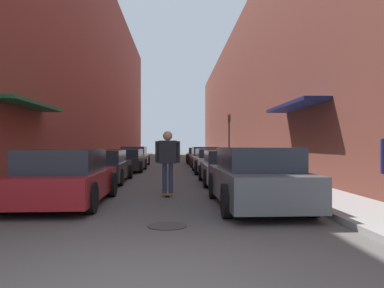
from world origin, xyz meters
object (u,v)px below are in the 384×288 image
(parked_car_right_3, at_px, (205,157))
(parked_car_right_4, at_px, (199,156))
(skateboarder, at_px, (168,156))
(parked_car_left_0, at_px, (65,178))
(parked_car_right_1, at_px, (227,168))
(parked_car_right_2, at_px, (213,161))
(parked_car_left_3, at_px, (134,157))
(parked_car_right_0, at_px, (256,178))
(parked_car_left_1, at_px, (103,167))
(parked_car_left_2, at_px, (126,161))
(traffic_light, at_px, (229,134))
(manhole_cover, at_px, (167,226))

(parked_car_right_3, bearing_deg, parked_car_right_4, 91.45)
(skateboarder, bearing_deg, parked_car_right_3, 81.12)
(parked_car_left_0, distance_m, parked_car_right_1, 6.51)
(parked_car_right_2, bearing_deg, parked_car_left_3, 126.34)
(parked_car_right_0, relative_size, parked_car_right_1, 1.06)
(parked_car_left_0, distance_m, parked_car_left_1, 5.51)
(parked_car_right_4, bearing_deg, parked_car_left_2, -117.65)
(parked_car_right_1, relative_size, parked_car_right_3, 1.05)
(parked_car_right_2, relative_size, skateboarder, 2.41)
(parked_car_left_3, xyz_separation_m, traffic_light, (6.15, -2.60, 1.49))
(parked_car_left_3, xyz_separation_m, parked_car_right_1, (4.73, -11.93, -0.05))
(parked_car_right_0, bearing_deg, parked_car_right_4, 90.01)
(skateboarder, height_order, manhole_cover, skateboarder)
(skateboarder, bearing_deg, manhole_cover, -88.84)
(parked_car_left_0, xyz_separation_m, parked_car_right_4, (4.55, 20.34, -0.03))
(parked_car_left_0, distance_m, traffic_light, 15.26)
(parked_car_left_0, xyz_separation_m, parked_car_right_3, (4.67, 15.62, -0.01))
(parked_car_left_3, bearing_deg, manhole_cover, -82.02)
(manhole_cover, bearing_deg, traffic_light, 78.11)
(parked_car_right_3, bearing_deg, manhole_cover, -96.67)
(parked_car_right_2, bearing_deg, parked_car_left_1, -136.07)
(parked_car_left_3, xyz_separation_m, skateboarder, (2.59, -15.05, 0.49))
(parked_car_left_0, bearing_deg, parked_car_right_2, 65.41)
(parked_car_left_3, distance_m, parked_car_right_1, 12.84)
(parked_car_right_0, bearing_deg, parked_car_left_3, 105.32)
(parked_car_right_3, bearing_deg, traffic_light, -51.31)
(parked_car_left_0, distance_m, parked_car_left_3, 16.55)
(parked_car_right_0, xyz_separation_m, parked_car_right_1, (0.05, 5.17, -0.07))
(parked_car_left_2, distance_m, skateboarder, 10.35)
(parked_car_right_2, height_order, traffic_light, traffic_light)
(traffic_light, bearing_deg, parked_car_right_4, 102.91)
(parked_car_right_1, distance_m, parked_car_right_4, 15.73)
(parked_car_right_2, distance_m, manhole_cover, 12.81)
(parked_car_left_2, height_order, parked_car_right_2, parked_car_right_2)
(parked_car_left_3, height_order, parked_car_right_1, parked_car_left_3)
(parked_car_left_2, bearing_deg, parked_car_left_3, 90.68)
(parked_car_left_2, distance_m, parked_car_right_0, 12.93)
(parked_car_left_1, distance_m, parked_car_right_3, 11.20)
(parked_car_left_2, relative_size, parked_car_left_3, 1.01)
(parked_car_right_4, relative_size, skateboarder, 2.31)
(parked_car_right_4, height_order, manhole_cover, parked_car_right_4)
(parked_car_left_0, relative_size, skateboarder, 2.31)
(parked_car_left_1, relative_size, parked_car_left_3, 1.09)
(parked_car_right_0, distance_m, parked_car_right_4, 20.90)
(traffic_light, bearing_deg, parked_car_right_1, -98.63)
(traffic_light, bearing_deg, parked_car_left_0, -113.33)
(parked_car_left_1, relative_size, parked_car_right_3, 1.18)
(parked_car_left_3, relative_size, parked_car_right_1, 1.03)
(parked_car_left_0, relative_size, parked_car_right_0, 0.96)
(parked_car_left_2, bearing_deg, manhole_cover, -79.46)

